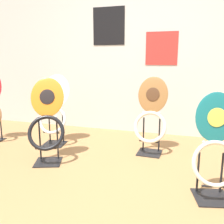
# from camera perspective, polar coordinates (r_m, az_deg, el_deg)

# --- Properties ---
(ground_plane) EXTENTS (14.00, 14.00, 0.00)m
(ground_plane) POSITION_cam_1_polar(r_m,az_deg,el_deg) (2.08, -4.39, -20.83)
(ground_plane) COLOR #A37547
(wall_back) EXTENTS (8.00, 0.07, 2.60)m
(wall_back) POSITION_cam_1_polar(r_m,az_deg,el_deg) (3.83, 7.69, 14.54)
(wall_back) COLOR silver
(wall_back) RESTS_ON ground_plane
(toilet_seat_display_woodgrain) EXTENTS (0.40, 0.33, 0.92)m
(toilet_seat_display_woodgrain) POSITION_cam_1_polar(r_m,az_deg,el_deg) (3.02, 8.88, -1.54)
(toilet_seat_display_woodgrain) COLOR black
(toilet_seat_display_woodgrain) RESTS_ON ground_plane
(toilet_seat_display_orange_sun) EXTENTS (0.49, 0.48, 0.93)m
(toilet_seat_display_orange_sun) POSITION_cam_1_polar(r_m,az_deg,el_deg) (2.81, -14.68, -2.19)
(toilet_seat_display_orange_sun) COLOR black
(toilet_seat_display_orange_sun) RESTS_ON ground_plane
(toilet_seat_display_white_plain) EXTENTS (0.41, 0.40, 0.92)m
(toilet_seat_display_white_plain) POSITION_cam_1_polar(r_m,az_deg,el_deg) (3.39, -13.13, 0.03)
(toilet_seat_display_white_plain) COLOR black
(toilet_seat_display_white_plain) RESTS_ON ground_plane
(toilet_seat_display_teal_sax) EXTENTS (0.40, 0.34, 0.88)m
(toilet_seat_display_teal_sax) POSITION_cam_1_polar(r_m,az_deg,el_deg) (2.17, 22.55, -8.34)
(toilet_seat_display_teal_sax) COLOR black
(toilet_seat_display_teal_sax) RESTS_ON ground_plane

